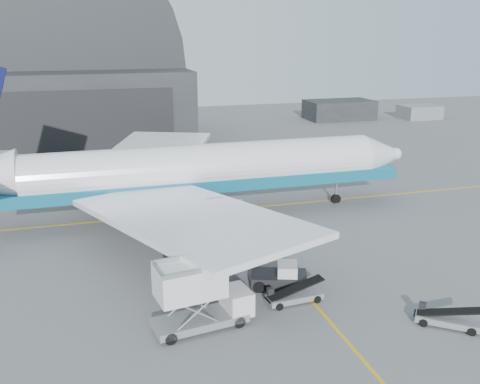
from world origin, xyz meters
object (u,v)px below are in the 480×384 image
object	(u,v)px
airliner	(186,171)
belt_loader_b	(447,319)
pushback_tug	(281,278)
belt_loader_a	(294,296)
catering_truck	(199,296)

from	to	relation	value
airliner	belt_loader_b	bearing A→B (deg)	-64.80
pushback_tug	belt_loader_b	xyz separation A→B (m)	(8.24, -8.13, -0.21)
airliner	belt_loader_a	bearing A→B (deg)	-79.37
belt_loader_a	belt_loader_b	size ratio (longest dim) A/B	1.09
pushback_tug	belt_loader_a	xyz separation A→B (m)	(0.04, -2.52, -0.20)
pushback_tug	belt_loader_a	size ratio (longest dim) A/B	1.07
airliner	belt_loader_a	distance (m)	20.47
pushback_tug	airliner	bearing A→B (deg)	122.04
catering_truck	belt_loader_a	bearing A→B (deg)	2.78
belt_loader_b	pushback_tug	bearing A→B (deg)	173.40
belt_loader_b	airliner	bearing A→B (deg)	153.22
pushback_tug	catering_truck	bearing A→B (deg)	-130.30
catering_truck	belt_loader_b	world-z (taller)	catering_truck
belt_loader_a	airliner	bearing A→B (deg)	96.19
airliner	pushback_tug	size ratio (longest dim) A/B	10.68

